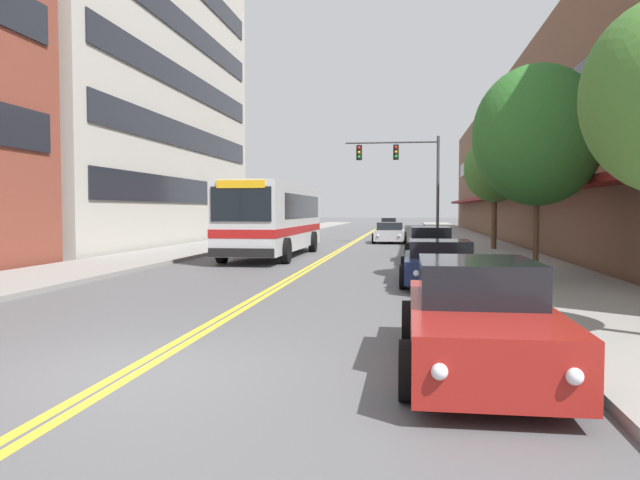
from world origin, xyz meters
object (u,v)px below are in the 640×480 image
car_charcoal_moving_lead (389,224)px  street_tree_right_mid (538,135)px  car_red_parked_right_foreground (477,319)px  car_silver_moving_second (390,233)px  car_navy_parked_right_far (440,263)px  traffic_signal_mast (406,168)px  city_bus (275,216)px  car_slate_blue_parked_left_mid (286,233)px  car_black_parked_right_mid (431,245)px  street_tree_right_far (495,169)px

car_charcoal_moving_lead → street_tree_right_mid: (5.71, -49.11, 3.58)m
car_red_parked_right_foreground → car_silver_moving_second: (-2.07, 30.91, -0.05)m
car_navy_parked_right_far → traffic_signal_mast: traffic_signal_mast is taller
city_bus → car_navy_parked_right_far: 11.66m
car_red_parked_right_foreground → car_navy_parked_right_far: (-0.02, 9.49, -0.08)m
car_slate_blue_parked_left_mid → car_navy_parked_right_far: 23.08m
car_black_parked_right_mid → car_silver_moving_second: 14.08m
car_black_parked_right_mid → street_tree_right_far: (3.29, 6.42, 3.42)m
city_bus → car_navy_parked_right_far: city_bus is taller
car_black_parked_right_mid → car_slate_blue_parked_left_mid: bearing=121.8°
car_red_parked_right_foreground → traffic_signal_mast: traffic_signal_mast is taller
traffic_signal_mast → car_slate_blue_parked_left_mid: bearing=176.8°
city_bus → car_charcoal_moving_lead: 40.45m
car_slate_blue_parked_left_mid → street_tree_right_far: 14.50m
car_slate_blue_parked_left_mid → car_black_parked_right_mid: bearing=-58.2°
city_bus → car_charcoal_moving_lead: bearing=84.7°
car_slate_blue_parked_left_mid → traffic_signal_mast: 8.59m
car_red_parked_right_foreground → car_charcoal_moving_lead: (-3.04, 59.17, -0.09)m
city_bus → car_navy_parked_right_far: size_ratio=2.35×
car_navy_parked_right_far → street_tree_right_far: (3.28, 13.91, 3.49)m
car_red_parked_right_foreground → street_tree_right_far: (3.26, 23.40, 3.41)m
car_slate_blue_parked_left_mid → car_black_parked_right_mid: size_ratio=1.05×
car_navy_parked_right_far → car_charcoal_moving_lead: car_navy_parked_right_far is taller
street_tree_right_mid → car_silver_moving_second: bearing=102.8°
car_red_parked_right_foreground → car_black_parked_right_mid: size_ratio=1.04×
city_bus → traffic_signal_mast: traffic_signal_mast is taller
car_red_parked_right_foreground → car_silver_moving_second: car_red_parked_right_foreground is taller
car_slate_blue_parked_left_mid → street_tree_right_mid: size_ratio=0.82×
car_black_parked_right_mid → street_tree_right_mid: 8.21m
car_slate_blue_parked_left_mid → street_tree_right_mid: street_tree_right_mid is taller
car_navy_parked_right_far → car_red_parked_right_foreground: bearing=-89.9°
car_silver_moving_second → traffic_signal_mast: traffic_signal_mast is taller
street_tree_right_mid → city_bus: bearing=136.9°
city_bus → car_navy_parked_right_far: bearing=-54.3°
car_navy_parked_right_far → car_charcoal_moving_lead: (-3.02, 49.68, -0.01)m
car_navy_parked_right_far → street_tree_right_far: bearing=76.7°
car_silver_moving_second → street_tree_right_mid: 21.67m
car_slate_blue_parked_left_mid → city_bus: bearing=-81.2°
city_bus → car_silver_moving_second: 12.94m
car_navy_parked_right_far → car_slate_blue_parked_left_mid: bearing=112.0°
car_slate_blue_parked_left_mid → car_charcoal_moving_lead: car_slate_blue_parked_left_mid is taller
car_red_parked_right_foreground → traffic_signal_mast: 30.75m
city_bus → street_tree_right_mid: (9.46, -8.85, 2.36)m
car_silver_moving_second → street_tree_right_mid: bearing=-77.2°
city_bus → car_red_parked_right_foreground: size_ratio=2.29×
car_silver_moving_second → car_slate_blue_parked_left_mid: bearing=-179.9°
car_silver_moving_second → traffic_signal_mast: 4.19m
car_black_parked_right_mid → traffic_signal_mast: size_ratio=0.72×
car_slate_blue_parked_left_mid → traffic_signal_mast: (7.57, -0.43, 4.05)m
car_black_parked_right_mid → street_tree_right_mid: size_ratio=0.78×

